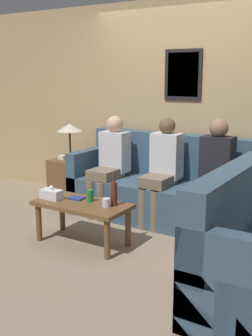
{
  "coord_description": "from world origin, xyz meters",
  "views": [
    {
      "loc": [
        2.15,
        -3.84,
        1.7
      ],
      "look_at": [
        -0.19,
        -0.08,
        0.72
      ],
      "focal_mm": 45.0,
      "sensor_mm": 36.0,
      "label": 1
    }
  ],
  "objects_px": {
    "coffee_table": "(82,209)",
    "person_middle": "(162,167)",
    "couch_main": "(166,191)",
    "person_left": "(110,161)",
    "drinking_glass": "(106,203)",
    "person_right": "(213,173)",
    "wine_bottle": "(114,193)",
    "teddy_bear": "(194,253)"
  },
  "relations": [
    {
      "from": "coffee_table",
      "to": "drinking_glass",
      "type": "distance_m",
      "value": 0.31
    },
    {
      "from": "person_middle",
      "to": "person_right",
      "type": "relative_size",
      "value": 0.98
    },
    {
      "from": "drinking_glass",
      "to": "person_left",
      "type": "bearing_deg",
      "value": 122.12
    },
    {
      "from": "person_middle",
      "to": "wine_bottle",
      "type": "bearing_deg",
      "value": -94.33
    },
    {
      "from": "person_middle",
      "to": "person_right",
      "type": "xyz_separation_m",
      "value": [
        0.63,
        -0.06,
        0.01
      ]
    },
    {
      "from": "coffee_table",
      "to": "person_left",
      "type": "xyz_separation_m",
      "value": [
        -0.31,
        0.96,
        0.3
      ]
    },
    {
      "from": "couch_main",
      "to": "drinking_glass",
      "type": "xyz_separation_m",
      "value": [
        -0.09,
        -1.12,
        0.13
      ]
    },
    {
      "from": "coffee_table",
      "to": "person_left",
      "type": "bearing_deg",
      "value": 107.82
    },
    {
      "from": "person_left",
      "to": "person_middle",
      "type": "xyz_separation_m",
      "value": [
        0.7,
        0.03,
        0.0
      ]
    },
    {
      "from": "coffee_table",
      "to": "person_left",
      "type": "distance_m",
      "value": 1.05
    },
    {
      "from": "wine_bottle",
      "to": "person_right",
      "type": "relative_size",
      "value": 0.27
    },
    {
      "from": "drinking_glass",
      "to": "teddy_bear",
      "type": "bearing_deg",
      "value": 4.98
    },
    {
      "from": "wine_bottle",
      "to": "teddy_bear",
      "type": "height_order",
      "value": "wine_bottle"
    },
    {
      "from": "couch_main",
      "to": "person_right",
      "type": "relative_size",
      "value": 1.81
    },
    {
      "from": "couch_main",
      "to": "wine_bottle",
      "type": "bearing_deg",
      "value": -92.92
    },
    {
      "from": "person_left",
      "to": "person_middle",
      "type": "distance_m",
      "value": 0.7
    },
    {
      "from": "couch_main",
      "to": "person_left",
      "type": "relative_size",
      "value": 1.88
    },
    {
      "from": "couch_main",
      "to": "teddy_bear",
      "type": "xyz_separation_m",
      "value": [
        0.81,
        -1.04,
        -0.21
      ]
    },
    {
      "from": "person_right",
      "to": "person_middle",
      "type": "bearing_deg",
      "value": 174.64
    },
    {
      "from": "drinking_glass",
      "to": "person_right",
      "type": "height_order",
      "value": "person_right"
    },
    {
      "from": "wine_bottle",
      "to": "person_left",
      "type": "relative_size",
      "value": 0.28
    },
    {
      "from": "person_middle",
      "to": "person_right",
      "type": "bearing_deg",
      "value": -5.36
    },
    {
      "from": "wine_bottle",
      "to": "drinking_glass",
      "type": "xyz_separation_m",
      "value": [
        -0.04,
        -0.08,
        -0.09
      ]
    },
    {
      "from": "teddy_bear",
      "to": "couch_main",
      "type": "bearing_deg",
      "value": 128.02
    },
    {
      "from": "couch_main",
      "to": "drinking_glass",
      "type": "distance_m",
      "value": 1.13
    },
    {
      "from": "coffee_table",
      "to": "teddy_bear",
      "type": "relative_size",
      "value": 3.11
    },
    {
      "from": "person_middle",
      "to": "teddy_bear",
      "type": "xyz_separation_m",
      "value": [
        0.8,
        -0.9,
        -0.53
      ]
    },
    {
      "from": "wine_bottle",
      "to": "person_middle",
      "type": "bearing_deg",
      "value": 85.67
    },
    {
      "from": "drinking_glass",
      "to": "teddy_bear",
      "type": "relative_size",
      "value": 0.27
    },
    {
      "from": "coffee_table",
      "to": "drinking_glass",
      "type": "bearing_deg",
      "value": 2.25
    },
    {
      "from": "coffee_table",
      "to": "person_middle",
      "type": "relative_size",
      "value": 0.8
    },
    {
      "from": "coffee_table",
      "to": "drinking_glass",
      "type": "xyz_separation_m",
      "value": [
        0.29,
        0.01,
        0.11
      ]
    },
    {
      "from": "person_left",
      "to": "coffee_table",
      "type": "bearing_deg",
      "value": -72.18
    },
    {
      "from": "wine_bottle",
      "to": "teddy_bear",
      "type": "distance_m",
      "value": 0.97
    },
    {
      "from": "person_left",
      "to": "teddy_bear",
      "type": "bearing_deg",
      "value": -30.16
    },
    {
      "from": "person_right",
      "to": "coffee_table",
      "type": "bearing_deg",
      "value": -137.55
    },
    {
      "from": "drinking_glass",
      "to": "person_middle",
      "type": "height_order",
      "value": "person_middle"
    },
    {
      "from": "coffee_table",
      "to": "wine_bottle",
      "type": "xyz_separation_m",
      "value": [
        0.32,
        0.1,
        0.2
      ]
    },
    {
      "from": "person_left",
      "to": "person_right",
      "type": "height_order",
      "value": "person_right"
    },
    {
      "from": "couch_main",
      "to": "person_right",
      "type": "bearing_deg",
      "value": -17.04
    },
    {
      "from": "drinking_glass",
      "to": "person_left",
      "type": "xyz_separation_m",
      "value": [
        -0.6,
        0.95,
        0.19
      ]
    },
    {
      "from": "teddy_bear",
      "to": "person_middle",
      "type": "bearing_deg",
      "value": 131.51
    }
  ]
}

